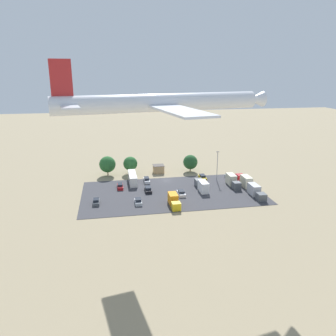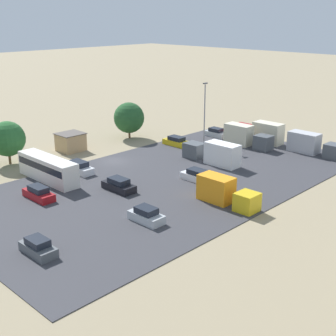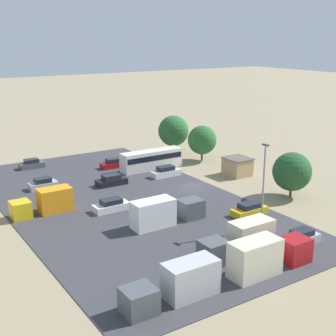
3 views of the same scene
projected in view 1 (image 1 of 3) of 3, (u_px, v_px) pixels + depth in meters
name	position (u px, v px, depth m)	size (l,w,h in m)	color
ground_plane	(166.00, 181.00, 112.29)	(400.00, 400.00, 0.00)	gray
parking_lot_surface	(172.00, 193.00, 101.18)	(55.03, 29.26, 0.08)	#38383D
shed_building	(159.00, 169.00, 120.62)	(4.02, 3.74, 2.89)	tan
bus	(133.00, 178.00, 109.55)	(2.48, 10.70, 3.16)	silver
parked_car_0	(229.00, 176.00, 114.31)	(1.89, 4.13, 1.52)	#ADB2B7
parked_car_1	(147.00, 180.00, 110.43)	(1.82, 4.76, 1.65)	silver
parked_car_2	(96.00, 202.00, 92.27)	(1.81, 4.02, 1.56)	#4C5156
parked_car_3	(120.00, 186.00, 104.64)	(1.79, 4.63, 1.57)	maroon
parked_car_4	(138.00, 202.00, 92.40)	(1.91, 4.05, 1.61)	#ADB2B7
parked_car_5	(148.00, 190.00, 101.66)	(1.96, 4.59, 1.58)	black
parked_car_6	(181.00, 193.00, 98.84)	(1.95, 4.63, 1.54)	silver
parked_car_7	(202.00, 177.00, 113.64)	(1.95, 4.74, 1.51)	gold
parked_truck_0	(256.00, 192.00, 97.90)	(2.41, 8.80, 3.14)	#4C5156
parked_truck_1	(174.00, 201.00, 91.15)	(2.37, 7.60, 3.02)	gold
parked_truck_2	(202.00, 185.00, 102.91)	(2.37, 9.31, 3.27)	#4C5156
parked_truck_3	(233.00, 181.00, 106.86)	(2.36, 8.47, 3.39)	#4C5156
parked_truck_4	(244.00, 180.00, 107.22)	(2.43, 9.09, 3.51)	maroon
tree_near_shed	(130.00, 164.00, 118.81)	(5.10, 5.10, 6.35)	brown
tree_apron_mid	(190.00, 162.00, 121.41)	(5.35, 5.35, 6.31)	brown
tree_apron_far	(107.00, 164.00, 116.71)	(5.81, 5.81, 7.03)	brown
light_pole_lot_centre	(217.00, 165.00, 110.88)	(0.90, 0.28, 10.15)	gray
airplane	(165.00, 102.00, 60.60)	(41.80, 35.62, 9.14)	silver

